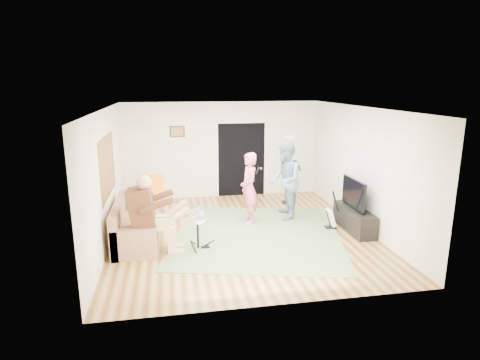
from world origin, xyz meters
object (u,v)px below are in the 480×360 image
torchiere_lamp (289,158)px  guitarist (285,180)px  sofa (133,228)px  television (354,193)px  guitar_spare (331,218)px  dining_chair (158,199)px  tv_cabinet (354,219)px  drum_kit (198,234)px  singer (249,188)px

torchiere_lamp → guitarist: bearing=-110.3°
sofa → television: (4.74, -0.22, 0.57)m
guitar_spare → dining_chair: dining_chair is taller
television → sofa: bearing=177.4°
guitarist → tv_cabinet: 1.82m
drum_kit → guitarist: (2.20, 1.50, 0.63)m
tv_cabinet → drum_kit: bearing=-172.9°
guitar_spare → television: (0.41, -0.20, 0.60)m
guitar_spare → tv_cabinet: guitar_spare is taller
dining_chair → tv_cabinet: (4.32, -2.07, -0.09)m
dining_chair → tv_cabinet: dining_chair is taller
singer → dining_chair: size_ratio=1.75×
sofa → television: television is taller
dining_chair → tv_cabinet: bearing=-40.0°
drum_kit → dining_chair: (-0.82, 2.50, 0.03)m
sofa → torchiere_lamp: 4.57m
sofa → television: 4.78m
torchiere_lamp → singer: bearing=-134.5°
guitarist → dining_chair: bearing=-98.3°
guitar_spare → torchiere_lamp: 2.35m
sofa → tv_cabinet: 4.80m
singer → torchiere_lamp: size_ratio=0.91×
guitarist → singer: bearing=-70.4°
guitarist → torchiere_lamp: guitarist is taller
sofa → guitar_spare: bearing=-0.2°
torchiere_lamp → sofa: bearing=-152.2°
dining_chair → drum_kit: bearing=-86.3°
drum_kit → singer: (1.29, 1.34, 0.52)m
torchiere_lamp → dining_chair: 3.60m
drum_kit → television: bearing=7.2°
guitar_spare → tv_cabinet: size_ratio=0.62×
sofa → torchiere_lamp: size_ratio=1.14×
guitar_spare → dining_chair: 4.29m
singer → dining_chair: 2.46m
television → dining_chair: bearing=154.1°
tv_cabinet → sofa: bearing=177.4°
torchiere_lamp → tv_cabinet: size_ratio=1.30×
singer → guitar_spare: bearing=62.9°
singer → dining_chair: (-2.11, 1.16, -0.49)m
guitar_spare → singer: bearing=157.9°
sofa → dining_chair: bearing=75.7°
sofa → drum_kit: sofa is taller
drum_kit → guitarist: 2.73m
singer → guitar_spare: size_ratio=1.92×
singer → guitar_spare: singer is taller
drum_kit → guitar_spare: (3.04, 0.63, -0.07)m
drum_kit → television: 3.52m
dining_chair → television: bearing=-40.3°
singer → guitar_spare: 1.97m
singer → drum_kit: bearing=-48.9°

